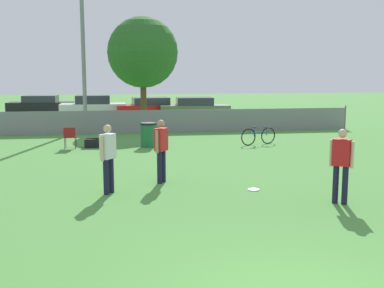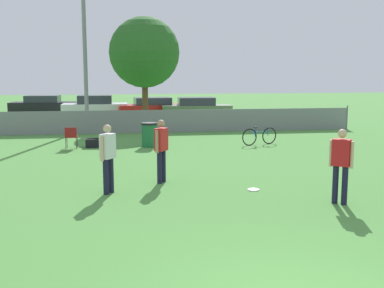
{
  "view_description": "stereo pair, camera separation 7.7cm",
  "coord_description": "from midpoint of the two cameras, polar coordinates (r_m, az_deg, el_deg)",
  "views": [
    {
      "loc": [
        -2.18,
        -5.16,
        2.9
      ],
      "look_at": [
        -0.22,
        7.05,
        1.05
      ],
      "focal_mm": 45.0,
      "sensor_mm": 36.0,
      "label": 1
    },
    {
      "loc": [
        -2.1,
        -5.18,
        2.9
      ],
      "look_at": [
        -0.22,
        7.05,
        1.05
      ],
      "focal_mm": 45.0,
      "sensor_mm": 36.0,
      "label": 2
    }
  ],
  "objects": [
    {
      "name": "tree_near_pole",
      "position": [
        26.07,
        -5.57,
        10.73
      ],
      "size": [
        3.75,
        3.75,
        5.82
      ],
      "color": "brown",
      "rests_on": "ground_plane"
    },
    {
      "name": "fence_backline",
      "position": [
        23.39,
        -3.47,
        2.72
      ],
      "size": [
        19.17,
        0.07,
        1.21
      ],
      "color": "gray",
      "rests_on": "ground_plane"
    },
    {
      "name": "parked_car_dark",
      "position": [
        35.38,
        -17.19,
        4.47
      ],
      "size": [
        4.49,
        1.99,
        1.3
      ],
      "rotation": [
        0.0,
        0.0,
        -0.07
      ],
      "color": "black",
      "rests_on": "ground_plane"
    },
    {
      "name": "light_pole",
      "position": [
        25.25,
        -12.6,
        14.19
      ],
      "size": [
        0.9,
        0.36,
        9.43
      ],
      "color": "gray",
      "rests_on": "ground_plane"
    },
    {
      "name": "bicycle_sideline",
      "position": [
        19.55,
        8.12,
        0.94
      ],
      "size": [
        1.58,
        0.63,
        0.74
      ],
      "rotation": [
        0.0,
        0.0,
        0.33
      ],
      "color": "black",
      "rests_on": "ground_plane"
    },
    {
      "name": "frisbee_disc",
      "position": [
        12.09,
        7.47,
        -5.38
      ],
      "size": [
        0.3,
        0.3,
        0.03
      ],
      "color": "white",
      "rests_on": "ground_plane"
    },
    {
      "name": "player_thrower_red",
      "position": [
        12.64,
        -3.49,
        -0.35
      ],
      "size": [
        0.39,
        0.45,
        1.67
      ],
      "rotation": [
        0.0,
        0.0,
        0.97
      ],
      "color": "#191933",
      "rests_on": "ground_plane"
    },
    {
      "name": "trash_bin",
      "position": [
        18.93,
        -4.97,
        1.12
      ],
      "size": [
        0.62,
        0.62,
        0.95
      ],
      "color": "#1E6638",
      "rests_on": "ground_plane"
    },
    {
      "name": "player_defender_red",
      "position": [
        11.06,
        17.44,
        -2.0
      ],
      "size": [
        0.43,
        0.41,
        1.67
      ],
      "rotation": [
        0.0,
        0.0,
        -0.72
      ],
      "color": "#191933",
      "rests_on": "ground_plane"
    },
    {
      "name": "parked_car_white",
      "position": [
        31.71,
        -11.35,
        4.34
      ],
      "size": [
        4.13,
        1.78,
        1.44
      ],
      "rotation": [
        0.0,
        0.0,
        0.0
      ],
      "color": "black",
      "rests_on": "ground_plane"
    },
    {
      "name": "player_receiver_white",
      "position": [
        11.64,
        -9.75,
        -1.22
      ],
      "size": [
        0.4,
        0.45,
        1.67
      ],
      "rotation": [
        0.0,
        0.0,
        0.95
      ],
      "color": "#191933",
      "rests_on": "ground_plane"
    },
    {
      "name": "gear_bag_sideline",
      "position": [
        19.13,
        -11.24,
        0.13
      ],
      "size": [
        0.75,
        0.41,
        0.36
      ],
      "color": "black",
      "rests_on": "ground_plane"
    },
    {
      "name": "parked_car_red",
      "position": [
        31.33,
        -4.62,
        4.35
      ],
      "size": [
        4.55,
        2.08,
        1.29
      ],
      "rotation": [
        0.0,
        0.0,
        0.08
      ],
      "color": "black",
      "rests_on": "ground_plane"
    },
    {
      "name": "folding_chair_sideline",
      "position": [
        18.95,
        -14.02,
        0.96
      ],
      "size": [
        0.45,
        0.45,
        0.83
      ],
      "rotation": [
        0.0,
        0.0,
        3.12
      ],
      "color": "#333338",
      "rests_on": "ground_plane"
    },
    {
      "name": "parked_car_olive",
      "position": [
        30.73,
        0.59,
        4.28
      ],
      "size": [
        4.45,
        1.84,
        1.32
      ],
      "rotation": [
        0.0,
        0.0,
        -0.04
      ],
      "color": "black",
      "rests_on": "ground_plane"
    }
  ]
}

